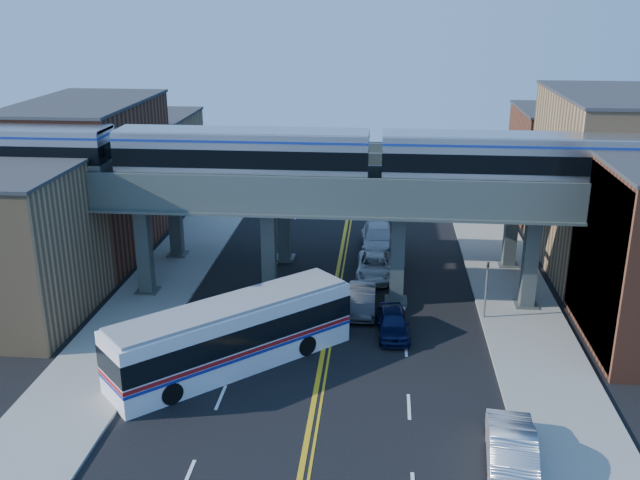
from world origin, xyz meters
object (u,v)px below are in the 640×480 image
object	(u,v)px
car_lane_c	(375,266)
car_lane_d	(379,238)
transit_bus	(233,335)
transit_train	(243,155)
car_lane_b	(362,300)
car_parked_curb	(511,446)
traffic_signal	(487,284)
stop_sign	(331,308)
car_lane_a	(393,322)

from	to	relation	value
car_lane_c	car_lane_d	size ratio (longest dim) A/B	0.83
transit_bus	car_lane_d	world-z (taller)	transit_bus
transit_train	car_lane_c	bearing A→B (deg)	28.22
transit_bus	car_lane_b	xyz separation A→B (m)	(6.39, 7.40, -0.99)
car_parked_curb	car_lane_b	bearing A→B (deg)	-59.85
car_lane_c	traffic_signal	bearing A→B (deg)	-43.48
transit_train	car_lane_b	xyz separation A→B (m)	(7.35, -1.47, -8.48)
stop_sign	transit_bus	xyz separation A→B (m)	(-4.79, -3.87, -0.00)
car_lane_b	car_parked_curb	bearing A→B (deg)	-65.95
transit_bus	car_lane_d	distance (m)	19.98
car_lane_a	car_lane_b	world-z (taller)	car_lane_b
transit_bus	car_lane_d	size ratio (longest dim) A/B	1.84
car_lane_a	car_lane_c	world-z (taller)	car_lane_a
car_lane_d	transit_bus	bearing A→B (deg)	-113.72
stop_sign	car_lane_c	world-z (taller)	stop_sign
traffic_signal	car_parked_curb	xyz separation A→B (m)	(-0.70, -14.00, -1.41)
car_lane_a	traffic_signal	bearing A→B (deg)	20.35
transit_bus	car_lane_a	size ratio (longest dim) A/B	2.69
traffic_signal	car_lane_d	xyz separation A→B (m)	(-6.43, 11.73, -1.38)
car_lane_b	car_lane_c	size ratio (longest dim) A/B	0.88
car_lane_b	stop_sign	bearing A→B (deg)	-114.86
stop_sign	car_lane_a	size ratio (longest dim) A/B	0.60
transit_train	car_lane_d	xyz separation A→B (m)	(8.21, 9.73, -8.33)
traffic_signal	transit_bus	xyz separation A→B (m)	(-13.69, -6.87, -0.55)
car_lane_d	traffic_signal	bearing A→B (deg)	-63.68
car_lane_c	car_lane_b	bearing A→B (deg)	-96.53
transit_bus	car_parked_curb	size ratio (longest dim) A/B	2.17
car_lane_c	car_lane_d	distance (m)	5.43
stop_sign	car_parked_curb	bearing A→B (deg)	-53.30
car_lane_a	car_lane_c	size ratio (longest dim) A/B	0.82
transit_train	car_lane_d	bearing A→B (deg)	49.85
traffic_signal	car_parked_curb	world-z (taller)	traffic_signal
car_parked_curb	stop_sign	bearing A→B (deg)	-47.57
transit_bus	car_lane_d	xyz separation A→B (m)	(7.25, 18.60, -0.83)
car_lane_a	transit_train	bearing A→B (deg)	150.19
car_lane_c	car_parked_curb	distance (m)	21.15
car_lane_d	car_parked_curb	world-z (taller)	car_lane_d
transit_bus	car_lane_a	bearing A→B (deg)	-14.74
car_lane_c	car_lane_a	bearing A→B (deg)	-82.18
traffic_signal	car_parked_curb	size ratio (longest dim) A/B	0.76
car_lane_b	car_lane_d	xyz separation A→B (m)	(0.86, 11.21, 0.15)
car_lane_a	car_lane_d	xyz separation A→B (m)	(-1.00, 14.19, 0.18)
stop_sign	transit_bus	size ratio (longest dim) A/B	0.22
transit_bus	car_parked_curb	distance (m)	14.84
transit_train	car_parked_curb	xyz separation A→B (m)	(13.94, -16.00, -8.36)
transit_train	transit_bus	distance (m)	11.65
car_lane_c	car_parked_curb	size ratio (longest dim) A/B	0.98
transit_train	car_parked_curb	distance (m)	22.81
car_lane_a	car_lane_d	world-z (taller)	car_lane_d
car_parked_curb	transit_train	bearing A→B (deg)	-43.20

